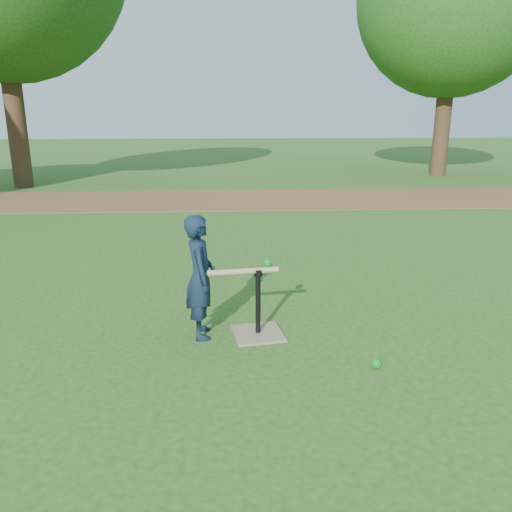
{
  "coord_description": "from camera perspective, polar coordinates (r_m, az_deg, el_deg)",
  "views": [
    {
      "loc": [
        -0.45,
        -4.11,
        1.9
      ],
      "look_at": [
        -0.18,
        0.31,
        0.65
      ],
      "focal_mm": 35.0,
      "sensor_mm": 36.0,
      "label": 1
    }
  ],
  "objects": [
    {
      "name": "child",
      "position": [
        4.36,
        -6.38,
        -2.39
      ],
      "size": [
        0.3,
        0.42,
        1.1
      ],
      "primitive_type": "imported",
      "rotation": [
        0.0,
        0.0,
        1.67
      ],
      "color": "#101F32",
      "rests_on": "ground"
    },
    {
      "name": "wiffle_ball_ground",
      "position": [
        4.07,
        13.58,
        -11.86
      ],
      "size": [
        0.08,
        0.08,
        0.08
      ],
      "primitive_type": "sphere",
      "color": "#0C8620",
      "rests_on": "ground"
    },
    {
      "name": "swing_action",
      "position": [
        4.31,
        -1.19,
        -1.58
      ],
      "size": [
        0.63,
        0.21,
        0.12
      ],
      "color": "tan",
      "rests_on": "ground"
    },
    {
      "name": "ground",
      "position": [
        4.55,
        2.55,
        -8.94
      ],
      "size": [
        80.0,
        80.0,
        0.0
      ],
      "primitive_type": "plane",
      "color": "#285116",
      "rests_on": "ground"
    },
    {
      "name": "batting_tee",
      "position": [
        4.49,
        0.23,
        -7.68
      ],
      "size": [
        0.49,
        0.49,
        0.61
      ],
      "color": "#927A5D",
      "rests_on": "ground"
    },
    {
      "name": "dirt_strip",
      "position": [
        11.77,
        -1.24,
        6.51
      ],
      "size": [
        24.0,
        3.0,
        0.01
      ],
      "primitive_type": "cube",
      "color": "brown",
      "rests_on": "ground"
    }
  ]
}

